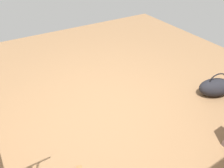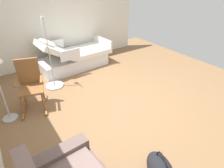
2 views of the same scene
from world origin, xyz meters
name	(u,v)px [view 2 (image 2 of 2)]	position (x,y,z in m)	size (l,w,h in m)	color
ground_plane	(119,101)	(0.00, 0.00, 0.00)	(7.06, 7.06, 0.00)	olive
side_wall	(63,17)	(2.87, 0.00, 1.35)	(0.10, 4.94, 2.70)	silver
hospital_bed	(73,58)	(2.19, 0.08, 0.31)	(1.10, 2.11, 1.08)	silver
rocking_chair	(31,85)	(0.89, 1.57, 0.50)	(0.86, 0.67, 1.05)	brown
iv_pole	(53,77)	(1.45, 0.95, 0.25)	(0.44, 0.44, 1.69)	#B2B5BA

